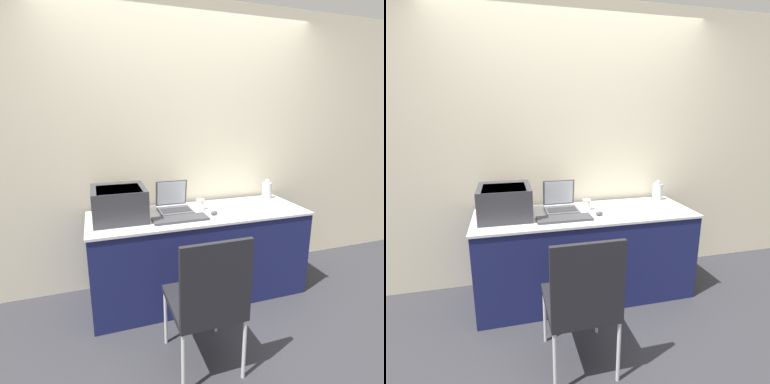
# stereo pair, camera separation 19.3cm
# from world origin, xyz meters

# --- Properties ---
(ground_plane) EXTENTS (14.00, 14.00, 0.00)m
(ground_plane) POSITION_xyz_m (0.00, 0.00, 0.00)
(ground_plane) COLOR #333338
(wall_back) EXTENTS (8.00, 0.05, 2.60)m
(wall_back) POSITION_xyz_m (0.00, 0.72, 1.30)
(wall_back) COLOR beige
(wall_back) RESTS_ON ground_plane
(table) EXTENTS (1.90, 0.65, 0.79)m
(table) POSITION_xyz_m (0.00, 0.32, 0.39)
(table) COLOR #191E51
(table) RESTS_ON ground_plane
(printer) EXTENTS (0.42, 0.43, 0.26)m
(printer) POSITION_xyz_m (-0.68, 0.36, 0.93)
(printer) COLOR #333338
(printer) RESTS_ON table
(laptop_left) EXTENTS (0.29, 0.29, 0.25)m
(laptop_left) POSITION_xyz_m (-0.19, 0.45, 0.84)
(laptop_left) COLOR #4C4C51
(laptop_left) RESTS_ON table
(external_keyboard) EXTENTS (0.45, 0.16, 0.02)m
(external_keyboard) POSITION_xyz_m (-0.21, 0.18, 0.80)
(external_keyboard) COLOR #3D3D42
(external_keyboard) RESTS_ON table
(coffee_cup) EXTENTS (0.07, 0.07, 0.10)m
(coffee_cup) POSITION_xyz_m (0.03, 0.38, 0.84)
(coffee_cup) COLOR white
(coffee_cup) RESTS_ON table
(mouse) EXTENTS (0.06, 0.04, 0.04)m
(mouse) POSITION_xyz_m (0.09, 0.20, 0.81)
(mouse) COLOR #4C4C51
(mouse) RESTS_ON table
(metal_pitcher) EXTENTS (0.10, 0.10, 0.20)m
(metal_pitcher) POSITION_xyz_m (0.81, 0.54, 0.88)
(metal_pitcher) COLOR silver
(metal_pitcher) RESTS_ON table
(chair) EXTENTS (0.43, 0.48, 0.95)m
(chair) POSITION_xyz_m (-0.25, -0.53, 0.54)
(chair) COLOR black
(chair) RESTS_ON ground_plane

